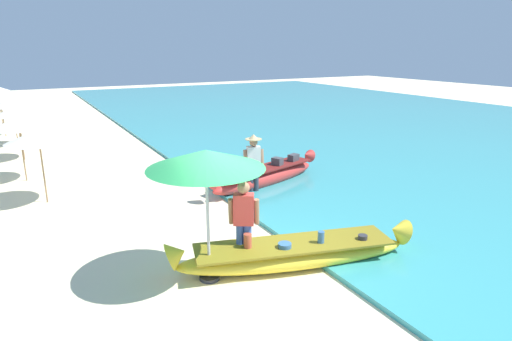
{
  "coord_description": "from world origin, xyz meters",
  "views": [
    {
      "loc": [
        -3.29,
        -6.12,
        3.89
      ],
      "look_at": [
        1.75,
        3.0,
        0.9
      ],
      "focal_mm": 30.36,
      "sensor_mm": 36.0,
      "label": 1
    }
  ],
  "objects_px": {
    "person_tourist_customer": "(244,220)",
    "person_vendor_hatted": "(254,160)",
    "patio_umbrella_large": "(206,160)",
    "boat_yellow_foreground": "(294,253)",
    "boat_red_midground": "(266,176)"
  },
  "relations": [
    {
      "from": "boat_yellow_foreground",
      "to": "person_vendor_hatted",
      "type": "bearing_deg",
      "value": 71.71
    },
    {
      "from": "person_tourist_customer",
      "to": "patio_umbrella_large",
      "type": "height_order",
      "value": "patio_umbrella_large"
    },
    {
      "from": "boat_red_midground",
      "to": "boat_yellow_foreground",
      "type": "bearing_deg",
      "value": -114.06
    },
    {
      "from": "person_vendor_hatted",
      "to": "person_tourist_customer",
      "type": "relative_size",
      "value": 1.02
    },
    {
      "from": "boat_yellow_foreground",
      "to": "person_tourist_customer",
      "type": "xyz_separation_m",
      "value": [
        -0.8,
        0.43,
        0.66
      ]
    },
    {
      "from": "boat_red_midground",
      "to": "person_vendor_hatted",
      "type": "xyz_separation_m",
      "value": [
        -0.66,
        -0.47,
        0.65
      ]
    },
    {
      "from": "person_vendor_hatted",
      "to": "patio_umbrella_large",
      "type": "bearing_deg",
      "value": -128.32
    },
    {
      "from": "boat_yellow_foreground",
      "to": "person_vendor_hatted",
      "type": "relative_size",
      "value": 2.75
    },
    {
      "from": "person_vendor_hatted",
      "to": "patio_umbrella_large",
      "type": "relative_size",
      "value": 0.72
    },
    {
      "from": "boat_yellow_foreground",
      "to": "person_vendor_hatted",
      "type": "xyz_separation_m",
      "value": [
        1.29,
        3.89,
        0.7
      ]
    },
    {
      "from": "boat_yellow_foreground",
      "to": "person_tourist_customer",
      "type": "bearing_deg",
      "value": 151.66
    },
    {
      "from": "boat_red_midground",
      "to": "patio_umbrella_large",
      "type": "bearing_deg",
      "value": -130.77
    },
    {
      "from": "person_vendor_hatted",
      "to": "patio_umbrella_large",
      "type": "xyz_separation_m",
      "value": [
        -2.82,
        -3.56,
        1.17
      ]
    },
    {
      "from": "person_tourist_customer",
      "to": "person_vendor_hatted",
      "type": "bearing_deg",
      "value": 58.9
    },
    {
      "from": "person_tourist_customer",
      "to": "patio_umbrella_large",
      "type": "relative_size",
      "value": 0.71
    }
  ]
}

